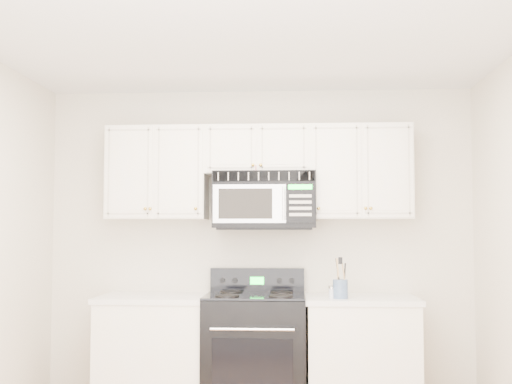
{
  "coord_description": "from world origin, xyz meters",
  "views": [
    {
      "loc": [
        0.29,
        -3.57,
        1.43
      ],
      "look_at": [
        0.0,
        1.3,
        1.72
      ],
      "focal_mm": 45.0,
      "sensor_mm": 36.0,
      "label": 1
    }
  ],
  "objects": [
    {
      "name": "range",
      "position": [
        -0.01,
        1.43,
        0.48
      ],
      "size": [
        0.77,
        0.7,
        1.12
      ],
      "color": "black",
      "rests_on": "ground"
    },
    {
      "name": "upper_cabinets",
      "position": [
        -0.0,
        1.58,
        1.93
      ],
      "size": [
        2.44,
        0.37,
        0.75
      ],
      "color": "silver",
      "rests_on": "ground"
    },
    {
      "name": "microwave",
      "position": [
        0.06,
        1.54,
        1.67
      ],
      "size": [
        0.81,
        0.45,
        0.45
      ],
      "color": "black",
      "rests_on": "ground"
    },
    {
      "name": "room",
      "position": [
        0.0,
        0.0,
        1.3
      ],
      "size": [
        3.51,
        3.51,
        2.61
      ],
      "color": "brown",
      "rests_on": "ground"
    },
    {
      "name": "shaker_salt",
      "position": [
        0.57,
        1.28,
        0.96
      ],
      "size": [
        0.04,
        0.04,
        0.09
      ],
      "color": "#AEB0BE",
      "rests_on": "base_cabinet_right"
    },
    {
      "name": "base_cabinet_right",
      "position": [
        0.8,
        1.44,
        0.43
      ],
      "size": [
        0.86,
        0.65,
        0.92
      ],
      "color": "silver",
      "rests_on": "ground"
    },
    {
      "name": "shaker_pepper",
      "position": [
        0.57,
        1.36,
        0.97
      ],
      "size": [
        0.04,
        0.04,
        0.09
      ],
      "color": "#AEB0BE",
      "rests_on": "base_cabinet_right"
    },
    {
      "name": "utensil_crock",
      "position": [
        0.63,
        1.29,
        1.0
      ],
      "size": [
        0.11,
        0.11,
        0.3
      ],
      "color": "slate",
      "rests_on": "base_cabinet_right"
    },
    {
      "name": "base_cabinet_left",
      "position": [
        -0.8,
        1.44,
        0.43
      ],
      "size": [
        0.86,
        0.65,
        0.92
      ],
      "color": "silver",
      "rests_on": "ground"
    }
  ]
}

